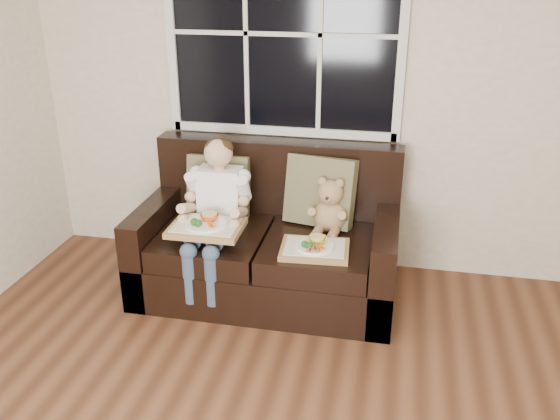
% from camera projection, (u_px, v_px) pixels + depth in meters
% --- Properties ---
extents(room_walls, '(4.52, 5.02, 2.71)m').
position_uv_depth(room_walls, '(274.00, 168.00, 1.60)').
color(room_walls, beige).
rests_on(room_walls, ground).
extents(window_back, '(1.62, 0.04, 1.37)m').
position_uv_depth(window_back, '(283.00, 34.00, 3.90)').
color(window_back, black).
rests_on(window_back, room_walls).
extents(loveseat, '(1.70, 0.92, 0.96)m').
position_uv_depth(loveseat, '(269.00, 247.00, 4.01)').
color(loveseat, black).
rests_on(loveseat, ground).
extents(pillow_left, '(0.43, 0.21, 0.44)m').
position_uv_depth(pillow_left, '(219.00, 186.00, 4.08)').
color(pillow_left, olive).
rests_on(pillow_left, loveseat).
extents(pillow_right, '(0.49, 0.30, 0.48)m').
position_uv_depth(pillow_right, '(320.00, 191.00, 3.95)').
color(pillow_right, olive).
rests_on(pillow_right, loveseat).
extents(child, '(0.41, 0.61, 0.93)m').
position_uv_depth(child, '(216.00, 202.00, 3.83)').
color(child, white).
rests_on(child, loveseat).
extents(teddy_bear, '(0.24, 0.30, 0.38)m').
position_uv_depth(teddy_bear, '(330.00, 210.00, 3.86)').
color(teddy_bear, tan).
rests_on(teddy_bear, loveseat).
extents(tray_left, '(0.45, 0.35, 0.10)m').
position_uv_depth(tray_left, '(206.00, 226.00, 3.68)').
color(tray_left, '#9D7A46').
rests_on(tray_left, child).
extents(tray_right, '(0.44, 0.34, 0.10)m').
position_uv_depth(tray_right, '(315.00, 248.00, 3.62)').
color(tray_right, '#9D7A46').
rests_on(tray_right, loveseat).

